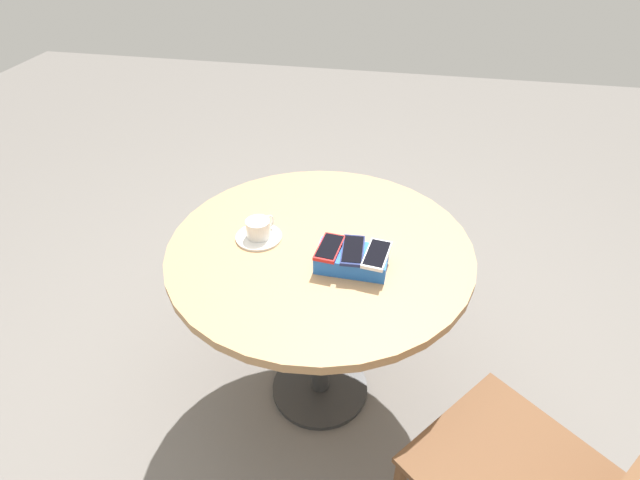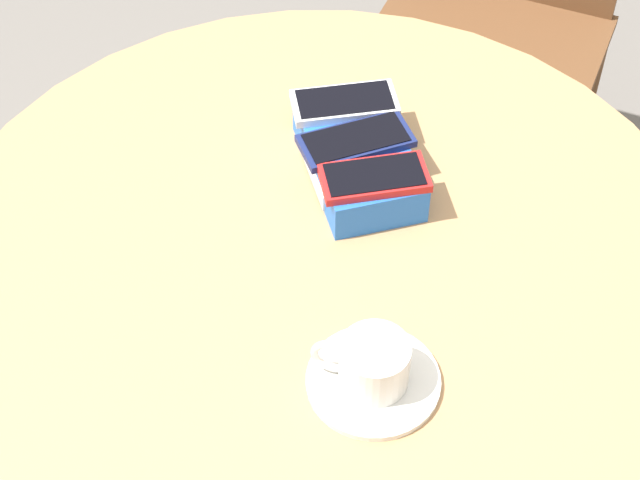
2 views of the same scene
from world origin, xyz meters
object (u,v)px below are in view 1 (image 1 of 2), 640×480
at_px(phone_navy, 353,250).
at_px(coffee_cup, 259,227).
at_px(round_table, 320,271).
at_px(phone_box, 352,259).
at_px(saucer, 259,236).
at_px(phone_white, 377,254).
at_px(phone_red, 330,248).

height_order(phone_navy, coffee_cup, coffee_cup).
xyz_separation_m(round_table, phone_box, (-0.11, 0.09, 0.14)).
bearing_deg(phone_navy, saucer, -15.19).
height_order(round_table, phone_navy, phone_navy).
bearing_deg(coffee_cup, phone_navy, 164.39).
distance_m(phone_box, saucer, 0.33).
bearing_deg(phone_white, saucer, -13.60).
relative_size(phone_box, phone_white, 1.48).
relative_size(saucer, coffee_cup, 1.51).
xyz_separation_m(phone_box, coffee_cup, (0.31, -0.09, 0.01)).
distance_m(phone_white, phone_red, 0.14).
bearing_deg(round_table, phone_navy, 144.29).
relative_size(round_table, phone_navy, 6.68).
bearing_deg(phone_red, round_table, -61.63).
relative_size(phone_box, saucer, 1.43).
bearing_deg(round_table, saucer, -1.03).
relative_size(phone_navy, saucer, 0.98).
bearing_deg(saucer, phone_box, 164.19).
height_order(saucer, coffee_cup, coffee_cup).
xyz_separation_m(round_table, phone_white, (-0.19, 0.09, 0.17)).
bearing_deg(phone_white, round_table, -25.86).
bearing_deg(saucer, phone_white, 166.40).
bearing_deg(coffee_cup, saucer, 58.55).
bearing_deg(round_table, phone_white, 154.14).
distance_m(phone_box, coffee_cup, 0.33).
xyz_separation_m(phone_box, phone_navy, (-0.00, -0.00, 0.03)).
relative_size(round_table, phone_red, 7.03).
xyz_separation_m(round_table, phone_navy, (-0.11, 0.08, 0.17)).
height_order(phone_box, phone_white, phone_white).
relative_size(phone_white, saucer, 0.97).
relative_size(phone_red, coffee_cup, 1.40).
bearing_deg(phone_navy, phone_white, 173.63).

